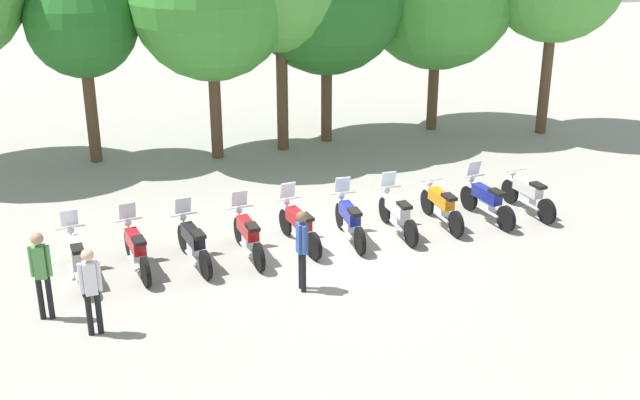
{
  "coord_description": "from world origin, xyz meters",
  "views": [
    {
      "loc": [
        -4.03,
        -16.09,
        7.44
      ],
      "look_at": [
        0.0,
        0.5,
        0.9
      ],
      "focal_mm": 43.66,
      "sensor_mm": 36.0,
      "label": 1
    }
  ],
  "objects_px": {
    "person_0": "(91,285)",
    "motorcycle_8": "(486,200)",
    "motorcycle_6": "(397,213)",
    "motorcycle_5": "(349,219)",
    "motorcycle_1": "(136,248)",
    "person_1": "(302,244)",
    "motorcycle_0": "(76,257)",
    "person_2": "(41,269)",
    "motorcycle_4": "(299,225)",
    "tree_1": "(82,23)",
    "motorcycle_2": "(193,242)",
    "motorcycle_9": "(528,194)",
    "tree_2": "(210,0)",
    "motorcycle_7": "(441,205)",
    "motorcycle_3": "(248,235)"
  },
  "relations": [
    {
      "from": "motorcycle_3",
      "to": "person_1",
      "type": "bearing_deg",
      "value": -164.17
    },
    {
      "from": "motorcycle_6",
      "to": "motorcycle_7",
      "type": "relative_size",
      "value": 1.0
    },
    {
      "from": "tree_2",
      "to": "tree_1",
      "type": "bearing_deg",
      "value": 172.76
    },
    {
      "from": "motorcycle_8",
      "to": "person_1",
      "type": "bearing_deg",
      "value": 105.57
    },
    {
      "from": "motorcycle_8",
      "to": "person_0",
      "type": "distance_m",
      "value": 9.98
    },
    {
      "from": "motorcycle_2",
      "to": "motorcycle_3",
      "type": "relative_size",
      "value": 0.99
    },
    {
      "from": "motorcycle_6",
      "to": "tree_2",
      "type": "xyz_separation_m",
      "value": [
        -3.49,
        7.01,
        4.27
      ]
    },
    {
      "from": "motorcycle_2",
      "to": "person_1",
      "type": "height_order",
      "value": "person_1"
    },
    {
      "from": "motorcycle_5",
      "to": "motorcycle_6",
      "type": "relative_size",
      "value": 1.0
    },
    {
      "from": "motorcycle_4",
      "to": "motorcycle_5",
      "type": "height_order",
      "value": "same"
    },
    {
      "from": "motorcycle_7",
      "to": "motorcycle_1",
      "type": "bearing_deg",
      "value": 92.03
    },
    {
      "from": "motorcycle_0",
      "to": "person_1",
      "type": "bearing_deg",
      "value": -119.77
    },
    {
      "from": "motorcycle_1",
      "to": "person_2",
      "type": "bearing_deg",
      "value": 123.88
    },
    {
      "from": "person_0",
      "to": "person_1",
      "type": "relative_size",
      "value": 0.99
    },
    {
      "from": "motorcycle_5",
      "to": "motorcycle_8",
      "type": "relative_size",
      "value": 1.01
    },
    {
      "from": "motorcycle_4",
      "to": "motorcycle_8",
      "type": "distance_m",
      "value": 4.91
    },
    {
      "from": "motorcycle_7",
      "to": "motorcycle_4",
      "type": "bearing_deg",
      "value": 92.05
    },
    {
      "from": "motorcycle_2",
      "to": "motorcycle_5",
      "type": "relative_size",
      "value": 0.98
    },
    {
      "from": "motorcycle_1",
      "to": "motorcycle_4",
      "type": "relative_size",
      "value": 1.0
    },
    {
      "from": "motorcycle_6",
      "to": "person_2",
      "type": "xyz_separation_m",
      "value": [
        -7.83,
        -2.35,
        0.54
      ]
    },
    {
      "from": "motorcycle_8",
      "to": "motorcycle_6",
      "type": "bearing_deg",
      "value": 85.73
    },
    {
      "from": "tree_1",
      "to": "motorcycle_5",
      "type": "bearing_deg",
      "value": -51.94
    },
    {
      "from": "motorcycle_1",
      "to": "motorcycle_8",
      "type": "xyz_separation_m",
      "value": [
        8.55,
        0.9,
        0.0
      ]
    },
    {
      "from": "motorcycle_7",
      "to": "motorcycle_8",
      "type": "xyz_separation_m",
      "value": [
        1.22,
        0.04,
        0.01
      ]
    },
    {
      "from": "motorcycle_7",
      "to": "person_0",
      "type": "bearing_deg",
      "value": 108.02
    },
    {
      "from": "motorcycle_6",
      "to": "tree_1",
      "type": "relative_size",
      "value": 0.37
    },
    {
      "from": "motorcycle_3",
      "to": "tree_2",
      "type": "distance_m",
      "value": 8.6
    },
    {
      "from": "motorcycle_1",
      "to": "tree_1",
      "type": "distance_m",
      "value": 8.96
    },
    {
      "from": "motorcycle_1",
      "to": "motorcycle_8",
      "type": "distance_m",
      "value": 8.6
    },
    {
      "from": "motorcycle_0",
      "to": "motorcycle_8",
      "type": "height_order",
      "value": "same"
    },
    {
      "from": "motorcycle_5",
      "to": "motorcycle_8",
      "type": "xyz_separation_m",
      "value": [
        3.66,
        0.41,
        0.0
      ]
    },
    {
      "from": "motorcycle_3",
      "to": "motorcycle_1",
      "type": "bearing_deg",
      "value": 86.18
    },
    {
      "from": "motorcycle_9",
      "to": "tree_2",
      "type": "bearing_deg",
      "value": 39.23
    },
    {
      "from": "motorcycle_4",
      "to": "tree_2",
      "type": "bearing_deg",
      "value": -4.08
    },
    {
      "from": "person_1",
      "to": "person_2",
      "type": "relative_size",
      "value": 0.97
    },
    {
      "from": "person_0",
      "to": "motorcycle_8",
      "type": "bearing_deg",
      "value": -78.41
    },
    {
      "from": "tree_1",
      "to": "motorcycle_0",
      "type": "bearing_deg",
      "value": -91.12
    },
    {
      "from": "tree_1",
      "to": "person_2",
      "type": "bearing_deg",
      "value": -93.85
    },
    {
      "from": "motorcycle_2",
      "to": "tree_1",
      "type": "height_order",
      "value": "tree_1"
    },
    {
      "from": "motorcycle_1",
      "to": "motorcycle_6",
      "type": "relative_size",
      "value": 0.99
    },
    {
      "from": "motorcycle_3",
      "to": "person_0",
      "type": "height_order",
      "value": "person_0"
    },
    {
      "from": "motorcycle_7",
      "to": "motorcycle_8",
      "type": "relative_size",
      "value": 1.01
    },
    {
      "from": "motorcycle_4",
      "to": "tree_1",
      "type": "xyz_separation_m",
      "value": [
        -4.72,
        7.66,
        3.69
      ]
    },
    {
      "from": "motorcycle_3",
      "to": "motorcycle_8",
      "type": "xyz_separation_m",
      "value": [
        6.1,
        0.74,
        0.0
      ]
    },
    {
      "from": "person_1",
      "to": "motorcycle_0",
      "type": "bearing_deg",
      "value": 155.99
    },
    {
      "from": "motorcycle_6",
      "to": "person_2",
      "type": "distance_m",
      "value": 8.2
    },
    {
      "from": "motorcycle_6",
      "to": "motorcycle_1",
      "type": "bearing_deg",
      "value": 91.53
    },
    {
      "from": "motorcycle_6",
      "to": "motorcycle_0",
      "type": "bearing_deg",
      "value": 91.63
    },
    {
      "from": "motorcycle_5",
      "to": "person_0",
      "type": "height_order",
      "value": "person_0"
    },
    {
      "from": "motorcycle_0",
      "to": "motorcycle_5",
      "type": "xyz_separation_m",
      "value": [
        6.11,
        0.63,
        0.0
      ]
    }
  ]
}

